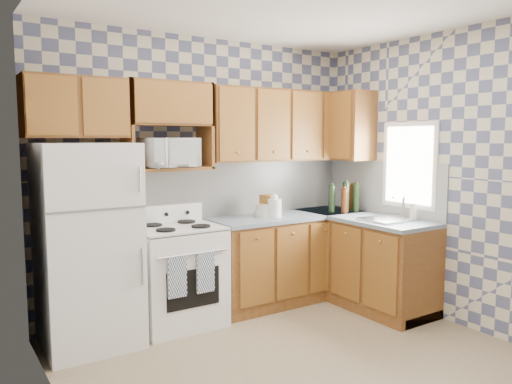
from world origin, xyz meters
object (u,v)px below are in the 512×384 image
(stove_body, at_px, (178,277))
(electric_kettle, at_px, (275,208))
(refrigerator, at_px, (88,246))
(microwave, at_px, (169,153))

(stove_body, height_order, electric_kettle, electric_kettle)
(refrigerator, relative_size, microwave, 3.42)
(stove_body, bearing_deg, microwave, 95.44)
(refrigerator, relative_size, stove_body, 1.87)
(refrigerator, relative_size, electric_kettle, 9.21)
(refrigerator, xyz_separation_m, microwave, (0.79, 0.14, 0.75))
(refrigerator, height_order, stove_body, refrigerator)
(refrigerator, height_order, electric_kettle, refrigerator)
(stove_body, bearing_deg, electric_kettle, -2.70)
(stove_body, distance_m, electric_kettle, 1.20)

